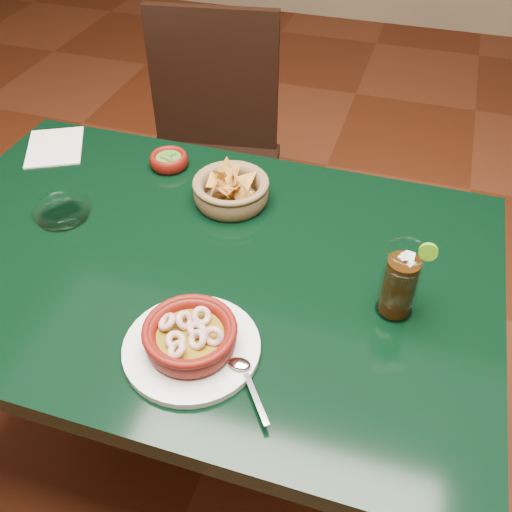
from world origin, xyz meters
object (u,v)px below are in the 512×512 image
(shrimp_plate, at_px, (191,339))
(cola_drink, at_px, (400,282))
(dining_chair, at_px, (209,154))
(dining_table, at_px, (196,292))
(chip_basket, at_px, (231,191))

(shrimp_plate, bearing_deg, cola_drink, 31.99)
(dining_chair, distance_m, cola_drink, 1.03)
(dining_table, height_order, shrimp_plate, shrimp_plate)
(dining_table, height_order, chip_basket, chip_basket)
(dining_table, bearing_deg, dining_chair, 109.56)
(dining_table, relative_size, dining_chair, 1.27)
(chip_basket, distance_m, cola_drink, 0.45)
(dining_chair, xyz_separation_m, chip_basket, (0.26, -0.51, 0.26))
(shrimp_plate, height_order, chip_basket, chip_basket)
(dining_table, xyz_separation_m, dining_chair, (-0.25, 0.71, -0.13))
(dining_chair, height_order, cola_drink, dining_chair)
(dining_table, bearing_deg, chip_basket, 86.46)
(dining_table, distance_m, shrimp_plate, 0.27)
(dining_table, relative_size, cola_drink, 7.19)
(cola_drink, bearing_deg, dining_table, 177.08)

